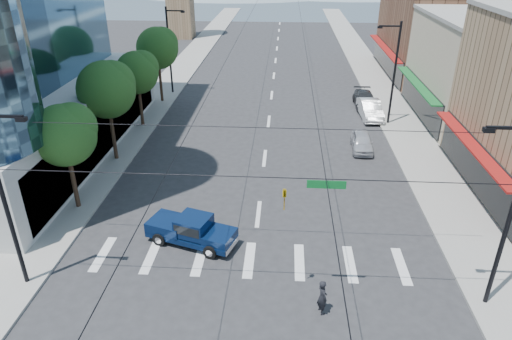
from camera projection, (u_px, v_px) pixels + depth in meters
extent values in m
plane|color=#28282B|center=(251.00, 279.00, 22.39)|extent=(160.00, 160.00, 0.00)
cube|color=gray|center=(181.00, 69.00, 58.71)|extent=(4.00, 120.00, 0.15)
cube|color=gray|center=(370.00, 73.00, 57.33)|extent=(4.00, 120.00, 0.15)
cube|color=tan|center=(494.00, 71.00, 40.61)|extent=(12.00, 14.00, 9.00)
cube|color=brown|center=(442.00, 33.00, 54.65)|extent=(12.00, 18.00, 10.00)
cylinder|color=black|center=(73.00, 175.00, 27.37)|extent=(0.28, 0.28, 4.55)
sphere|color=#184A1A|center=(64.00, 135.00, 26.20)|extent=(3.64, 3.64, 3.64)
sphere|color=#184A1A|center=(72.00, 127.00, 26.26)|extent=(2.86, 2.86, 2.86)
cylinder|color=black|center=(112.00, 128.00, 33.48)|extent=(0.28, 0.28, 5.11)
sphere|color=#184A1A|center=(106.00, 90.00, 32.17)|extent=(4.09, 4.09, 4.09)
sphere|color=#184A1A|center=(113.00, 83.00, 32.23)|extent=(3.21, 3.21, 3.21)
cylinder|color=black|center=(140.00, 102.00, 39.85)|extent=(0.28, 0.28, 4.55)
sphere|color=#184A1A|center=(137.00, 73.00, 38.68)|extent=(3.64, 3.64, 3.64)
sphere|color=#184A1A|center=(142.00, 67.00, 38.74)|extent=(2.86, 2.86, 2.86)
cylinder|color=black|center=(160.00, 78.00, 45.96)|extent=(0.28, 0.28, 5.11)
sphere|color=#184A1A|center=(157.00, 48.00, 44.65)|extent=(4.09, 4.09, 4.09)
sphere|color=#184A1A|center=(162.00, 44.00, 44.72)|extent=(3.21, 3.21, 3.21)
cylinder|color=black|center=(5.00, 204.00, 20.10)|extent=(0.20, 0.20, 9.00)
cylinder|color=black|center=(509.00, 221.00, 18.86)|extent=(0.20, 0.20, 9.00)
cylinder|color=black|center=(249.00, 177.00, 18.71)|extent=(21.60, 0.04, 0.04)
imported|color=gold|center=(284.00, 200.00, 19.10)|extent=(0.16, 0.20, 1.00)
cube|color=#0C6626|center=(326.00, 185.00, 18.64)|extent=(1.60, 0.06, 0.35)
cylinder|color=black|center=(169.00, 52.00, 47.74)|extent=(0.20, 0.20, 9.00)
cube|color=black|center=(175.00, 11.00, 45.85)|extent=(1.80, 0.12, 0.12)
cube|color=black|center=(183.00, 12.00, 45.85)|extent=(0.40, 0.25, 0.18)
cylinder|color=black|center=(394.00, 75.00, 39.36)|extent=(0.20, 0.20, 9.00)
cube|color=black|center=(390.00, 26.00, 37.57)|extent=(1.80, 0.12, 0.12)
cube|color=black|center=(380.00, 27.00, 37.66)|extent=(0.40, 0.25, 0.18)
cube|color=#081A3E|center=(192.00, 235.00, 24.89)|extent=(5.16, 3.18, 0.31)
cube|color=#081A3E|center=(220.00, 237.00, 24.16)|extent=(1.86, 2.03, 0.49)
cube|color=#081A3E|center=(194.00, 225.00, 24.51)|extent=(2.10, 2.07, 0.97)
cube|color=black|center=(194.00, 224.00, 24.47)|extent=(1.94, 2.04, 0.53)
cube|color=#081A3E|center=(169.00, 224.00, 25.18)|extent=(2.48, 2.31, 0.57)
cube|color=silver|center=(232.00, 245.00, 24.08)|extent=(0.62, 1.63, 0.31)
cube|color=silver|center=(154.00, 226.00, 25.69)|extent=(0.62, 1.63, 0.26)
cylinder|color=black|center=(210.00, 252.00, 23.73)|extent=(0.79, 0.48, 0.74)
cylinder|color=black|center=(224.00, 235.00, 25.12)|extent=(0.79, 0.48, 0.74)
cylinder|color=black|center=(159.00, 239.00, 24.76)|extent=(0.79, 0.48, 0.74)
cylinder|color=black|center=(175.00, 223.00, 26.15)|extent=(0.79, 0.48, 0.74)
imported|color=black|center=(322.00, 297.00, 20.03)|extent=(0.62, 0.74, 1.74)
imported|color=silver|center=(362.00, 142.00, 36.02)|extent=(1.80, 4.07, 1.36)
imported|color=white|center=(370.00, 109.00, 42.53)|extent=(1.98, 5.07, 1.64)
imported|color=#2C2C2E|center=(365.00, 100.00, 45.42)|extent=(2.03, 4.97, 1.44)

